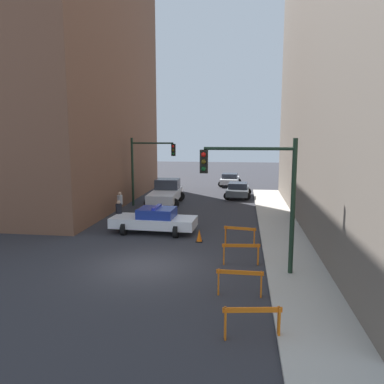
{
  "coord_description": "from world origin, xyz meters",
  "views": [
    {
      "loc": [
        4.01,
        -14.56,
        5.45
      ],
      "look_at": [
        1.06,
        6.87,
        2.11
      ],
      "focal_mm": 35.0,
      "sensor_mm": 36.0,
      "label": 1
    }
  ],
  "objects_px": {
    "white_truck": "(166,193)",
    "barrier_back": "(241,250)",
    "barrier_front": "(252,317)",
    "traffic_light_near": "(262,185)",
    "traffic_cone": "(199,236)",
    "barrier_corner": "(240,233)",
    "parked_car_near": "(238,190)",
    "parked_car_mid": "(230,179)",
    "pedestrian_crossing": "(119,214)",
    "police_car": "(154,220)",
    "barrier_mid": "(240,279)",
    "pedestrian_corner": "(120,204)",
    "traffic_light_far": "(146,162)"
  },
  "relations": [
    {
      "from": "pedestrian_crossing",
      "to": "barrier_mid",
      "type": "xyz_separation_m",
      "value": [
        7.11,
        -8.44,
        -0.24
      ]
    },
    {
      "from": "barrier_front",
      "to": "barrier_mid",
      "type": "xyz_separation_m",
      "value": [
        -0.36,
        2.7,
        0.0
      ]
    },
    {
      "from": "parked_car_mid",
      "to": "barrier_corner",
      "type": "height_order",
      "value": "parked_car_mid"
    },
    {
      "from": "parked_car_near",
      "to": "parked_car_mid",
      "type": "xyz_separation_m",
      "value": [
        -0.98,
        7.6,
        0.0
      ]
    },
    {
      "from": "pedestrian_crossing",
      "to": "barrier_front",
      "type": "bearing_deg",
      "value": -154.27
    },
    {
      "from": "police_car",
      "to": "pedestrian_crossing",
      "type": "distance_m",
      "value": 2.4
    },
    {
      "from": "barrier_front",
      "to": "barrier_corner",
      "type": "xyz_separation_m",
      "value": [
        -0.42,
        8.74,
        0.0
      ]
    },
    {
      "from": "barrier_front",
      "to": "barrier_corner",
      "type": "height_order",
      "value": "same"
    },
    {
      "from": "traffic_cone",
      "to": "traffic_light_far",
      "type": "bearing_deg",
      "value": 119.26
    },
    {
      "from": "pedestrian_crossing",
      "to": "traffic_light_far",
      "type": "bearing_deg",
      "value": -6.87
    },
    {
      "from": "pedestrian_crossing",
      "to": "barrier_corner",
      "type": "relative_size",
      "value": 1.05
    },
    {
      "from": "traffic_light_near",
      "to": "pedestrian_crossing",
      "type": "bearing_deg",
      "value": 141.27
    },
    {
      "from": "pedestrian_corner",
      "to": "barrier_corner",
      "type": "xyz_separation_m",
      "value": [
        8.02,
        -5.46,
        -0.24
      ]
    },
    {
      "from": "parked_car_near",
      "to": "traffic_light_near",
      "type": "bearing_deg",
      "value": -84.15
    },
    {
      "from": "pedestrian_corner",
      "to": "traffic_cone",
      "type": "height_order",
      "value": "pedestrian_corner"
    },
    {
      "from": "traffic_light_near",
      "to": "police_car",
      "type": "relative_size",
      "value": 1.09
    },
    {
      "from": "police_car",
      "to": "barrier_back",
      "type": "distance_m",
      "value": 6.69
    },
    {
      "from": "parked_car_near",
      "to": "police_car",
      "type": "bearing_deg",
      "value": -107.17
    },
    {
      "from": "barrier_mid",
      "to": "white_truck",
      "type": "bearing_deg",
      "value": 110.04
    },
    {
      "from": "parked_car_mid",
      "to": "traffic_cone",
      "type": "relative_size",
      "value": 6.65
    },
    {
      "from": "traffic_light_far",
      "to": "barrier_mid",
      "type": "bearing_deg",
      "value": -64.81
    },
    {
      "from": "traffic_light_far",
      "to": "pedestrian_corner",
      "type": "relative_size",
      "value": 3.13
    },
    {
      "from": "police_car",
      "to": "barrier_front",
      "type": "distance_m",
      "value": 11.66
    },
    {
      "from": "parked_car_near",
      "to": "barrier_back",
      "type": "bearing_deg",
      "value": -86.41
    },
    {
      "from": "parked_car_near",
      "to": "barrier_mid",
      "type": "relative_size",
      "value": 2.73
    },
    {
      "from": "white_truck",
      "to": "barrier_front",
      "type": "height_order",
      "value": "white_truck"
    },
    {
      "from": "parked_car_mid",
      "to": "traffic_light_far",
      "type": "bearing_deg",
      "value": -113.17
    },
    {
      "from": "parked_car_near",
      "to": "traffic_cone",
      "type": "xyz_separation_m",
      "value": [
        -1.74,
        -14.07,
        -0.36
      ]
    },
    {
      "from": "traffic_cone",
      "to": "barrier_corner",
      "type": "bearing_deg",
      "value": -6.26
    },
    {
      "from": "pedestrian_crossing",
      "to": "traffic_cone",
      "type": "height_order",
      "value": "pedestrian_crossing"
    },
    {
      "from": "parked_car_mid",
      "to": "barrier_back",
      "type": "bearing_deg",
      "value": -84.66
    },
    {
      "from": "parked_car_mid",
      "to": "pedestrian_corner",
      "type": "relative_size",
      "value": 2.63
    },
    {
      "from": "traffic_light_near",
      "to": "traffic_cone",
      "type": "xyz_separation_m",
      "value": [
        -2.89,
        4.15,
        -3.21
      ]
    },
    {
      "from": "pedestrian_corner",
      "to": "traffic_light_near",
      "type": "bearing_deg",
      "value": -40.43
    },
    {
      "from": "barrier_mid",
      "to": "traffic_cone",
      "type": "xyz_separation_m",
      "value": [
        -2.12,
        6.27,
        -0.3
      ]
    },
    {
      "from": "parked_car_near",
      "to": "barrier_corner",
      "type": "distance_m",
      "value": 14.3
    },
    {
      "from": "white_truck",
      "to": "pedestrian_crossing",
      "type": "relative_size",
      "value": 3.29
    },
    {
      "from": "parked_car_near",
      "to": "barrier_corner",
      "type": "bearing_deg",
      "value": -86.47
    },
    {
      "from": "barrier_back",
      "to": "white_truck",
      "type": "bearing_deg",
      "value": 114.36
    },
    {
      "from": "barrier_front",
      "to": "barrier_back",
      "type": "xyz_separation_m",
      "value": [
        -0.34,
        5.83,
        0.0
      ]
    },
    {
      "from": "white_truck",
      "to": "barrier_back",
      "type": "height_order",
      "value": "white_truck"
    },
    {
      "from": "barrier_corner",
      "to": "traffic_light_near",
      "type": "bearing_deg",
      "value": -78.13
    },
    {
      "from": "traffic_light_far",
      "to": "pedestrian_corner",
      "type": "height_order",
      "value": "traffic_light_far"
    },
    {
      "from": "parked_car_near",
      "to": "barrier_front",
      "type": "height_order",
      "value": "parked_car_near"
    },
    {
      "from": "parked_car_mid",
      "to": "barrier_corner",
      "type": "relative_size",
      "value": 2.75
    },
    {
      "from": "barrier_front",
      "to": "parked_car_near",
      "type": "bearing_deg",
      "value": 91.84
    },
    {
      "from": "police_car",
      "to": "parked_car_near",
      "type": "distance_m",
      "value": 13.35
    },
    {
      "from": "traffic_light_near",
      "to": "traffic_cone",
      "type": "distance_m",
      "value": 5.99
    },
    {
      "from": "traffic_light_near",
      "to": "traffic_cone",
      "type": "height_order",
      "value": "traffic_light_near"
    },
    {
      "from": "white_truck",
      "to": "barrier_front",
      "type": "relative_size",
      "value": 3.44
    }
  ]
}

